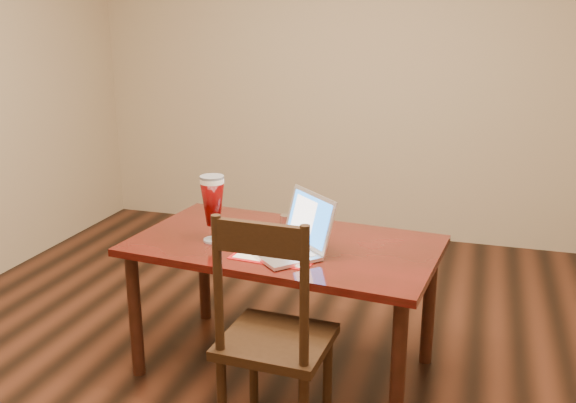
% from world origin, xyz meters
% --- Properties ---
extents(room_shell, '(4.51, 5.01, 2.71)m').
position_xyz_m(room_shell, '(0.00, 0.00, 1.76)').
color(room_shell, tan).
rests_on(room_shell, ground).
extents(dining_table, '(1.51, 0.95, 1.00)m').
position_xyz_m(dining_table, '(-0.03, 0.32, 0.61)').
color(dining_table, '#4F0D0A').
rests_on(dining_table, ground).
extents(dining_chair, '(0.45, 0.43, 1.01)m').
position_xyz_m(dining_chair, '(0.11, -0.23, 0.48)').
color(dining_chair, black).
rests_on(dining_chair, ground).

